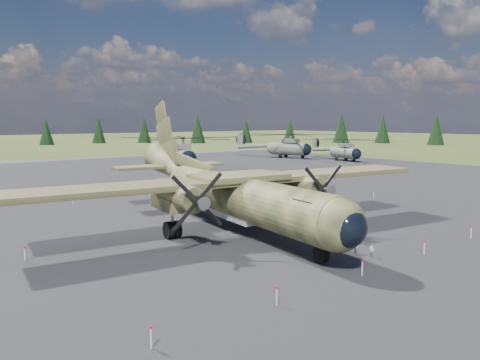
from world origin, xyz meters
TOP-DOWN VIEW (x-y plane):
  - ground at (0.00, 0.00)m, footprint 500.00×500.00m
  - apron at (0.00, 10.00)m, footprint 120.00×120.00m
  - transport_plane at (-2.57, -0.92)m, footprint 31.26×28.19m
  - helicopter_near at (17.80, 37.51)m, footprint 25.89×25.95m
  - helicopter_mid at (46.79, 42.01)m, footprint 25.61×25.66m
  - helicopter_far at (50.30, 30.08)m, footprint 19.94×21.03m
  - info_placard_left at (-0.93, -10.82)m, footprint 0.45×0.26m
  - info_placard_right at (-0.82, -11.84)m, footprint 0.44×0.27m
  - barrier_fence at (-0.46, -0.08)m, footprint 33.12×29.62m
  - treeline at (1.47, -2.41)m, footprint 285.02×291.19m

SIDE VIEW (x-z plane):
  - ground at x=0.00m, z-range 0.00..0.00m
  - apron at x=0.00m, z-range -0.02..0.02m
  - info_placard_right at x=-0.82m, z-range 0.11..0.74m
  - info_placard_left at x=-0.93m, z-range 0.11..0.78m
  - barrier_fence at x=-0.46m, z-range 0.08..0.93m
  - transport_plane at x=-2.57m, z-range -2.19..8.10m
  - helicopter_far at x=50.30m, z-range 0.89..5.14m
  - helicopter_mid at x=46.79m, z-range 1.06..6.13m
  - helicopter_near at x=17.80m, z-range 1.08..6.26m
  - treeline at x=1.47m, z-range -0.76..10.19m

